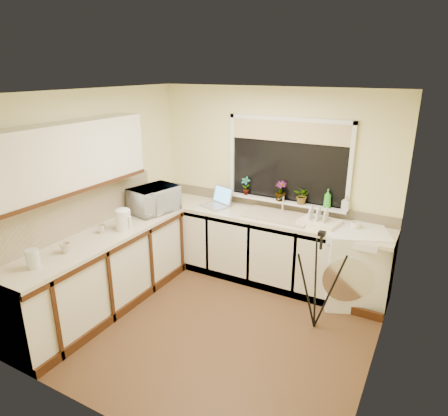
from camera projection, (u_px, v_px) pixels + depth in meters
floor at (216, 324)px, 4.42m from camera, size 3.20×3.20×0.00m
ceiling at (214, 92)px, 3.62m from camera, size 3.20×3.20×0.00m
wall_back at (272, 184)px, 5.26m from camera, size 3.20×0.00×3.20m
wall_front at (107, 288)px, 2.78m from camera, size 3.20×0.00×3.20m
wall_left at (97, 197)px, 4.74m from camera, size 0.00×3.00×3.00m
wall_right at (385, 254)px, 3.30m from camera, size 0.00×3.00×3.00m
base_cabinet_back at (239, 243)px, 5.42m from camera, size 2.55×0.60×0.86m
base_cabinet_left at (104, 274)px, 4.62m from camera, size 0.54×2.40×0.86m
worktop_back at (262, 216)px, 5.13m from camera, size 3.20×0.60×0.04m
worktop_left at (100, 237)px, 4.47m from camera, size 0.60×2.40×0.04m
upper_cabinet at (70, 157)px, 4.11m from camera, size 0.28×1.90×0.70m
splashback_left at (79, 212)px, 4.52m from camera, size 0.02×2.40×0.45m
splashback_back at (271, 203)px, 5.34m from camera, size 3.20×0.02×0.14m
window_glass at (288, 161)px, 5.05m from camera, size 1.50×0.02×1.00m
window_blind at (289, 132)px, 4.91m from camera, size 1.50×0.02×0.25m
windowsill at (284, 202)px, 5.18m from camera, size 1.60×0.14×0.03m
sink at (277, 216)px, 5.03m from camera, size 0.82×0.46×0.03m
faucet at (283, 204)px, 5.14m from camera, size 0.03×0.03×0.24m
washing_machine at (354, 266)px, 4.74m from camera, size 0.84×0.83×0.92m
laptop at (218, 201)px, 5.42m from camera, size 0.43×0.41×0.25m
kettle at (123, 220)px, 4.60m from camera, size 0.18×0.18×0.23m
dish_rack at (320, 223)px, 4.75m from camera, size 0.49×0.40×0.07m
tripod at (318, 281)px, 4.20m from camera, size 0.60×0.60×1.11m
glass_jug at (33, 259)px, 3.73m from camera, size 0.12×0.12×0.18m
steel_jar at (102, 229)px, 4.53m from camera, size 0.07×0.07×0.10m
microwave at (154, 199)px, 5.17m from camera, size 0.52×0.66×0.33m
plant_a at (246, 186)px, 5.37m from camera, size 0.13×0.09×0.24m
plant_c at (281, 191)px, 5.13m from camera, size 0.15×0.15×0.25m
plant_d at (302, 196)px, 5.00m from camera, size 0.22×0.20×0.22m
soap_bottle_green at (327, 199)px, 4.87m from camera, size 0.10×0.11×0.23m
soap_bottle_clear at (346, 203)px, 4.79m from camera, size 0.08×0.09×0.18m
cup_back at (355, 226)px, 4.63m from camera, size 0.15×0.15×0.09m
cup_left at (65, 248)px, 4.05m from camera, size 0.11×0.11×0.10m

